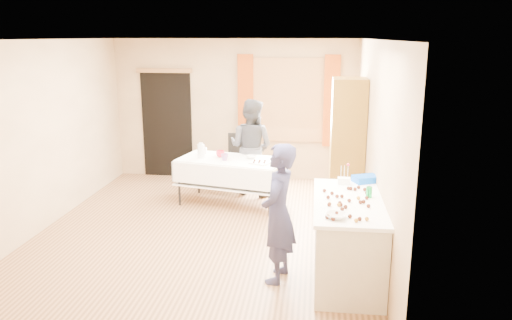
# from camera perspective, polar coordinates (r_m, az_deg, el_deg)

# --- Properties ---
(floor) EXTENTS (4.50, 5.50, 0.02)m
(floor) POSITION_cam_1_polar(r_m,az_deg,el_deg) (7.06, -5.96, -8.14)
(floor) COLOR #9E7047
(floor) RESTS_ON ground
(ceiling) EXTENTS (4.50, 5.50, 0.02)m
(ceiling) POSITION_cam_1_polar(r_m,az_deg,el_deg) (6.55, -6.56, 13.62)
(ceiling) COLOR white
(ceiling) RESTS_ON floor
(wall_back) EXTENTS (4.50, 0.02, 2.60)m
(wall_back) POSITION_cam_1_polar(r_m,az_deg,el_deg) (9.35, -2.46, 5.73)
(wall_back) COLOR tan
(wall_back) RESTS_ON floor
(wall_front) EXTENTS (4.50, 0.02, 2.60)m
(wall_front) POSITION_cam_1_polar(r_m,az_deg,el_deg) (4.13, -14.82, -5.46)
(wall_front) COLOR tan
(wall_front) RESTS_ON floor
(wall_left) EXTENTS (0.02, 5.50, 2.60)m
(wall_left) POSITION_cam_1_polar(r_m,az_deg,el_deg) (7.52, -23.30, 2.56)
(wall_left) COLOR tan
(wall_left) RESTS_ON floor
(wall_right) EXTENTS (0.02, 5.50, 2.60)m
(wall_right) POSITION_cam_1_polar(r_m,az_deg,el_deg) (6.56, 13.39, 1.80)
(wall_right) COLOR tan
(wall_right) RESTS_ON floor
(window_frame) EXTENTS (1.32, 0.06, 1.52)m
(window_frame) POSITION_cam_1_polar(r_m,az_deg,el_deg) (9.18, 3.70, 6.82)
(window_frame) COLOR olive
(window_frame) RESTS_ON wall_back
(window_pane) EXTENTS (1.20, 0.02, 1.40)m
(window_pane) POSITION_cam_1_polar(r_m,az_deg,el_deg) (9.16, 3.70, 6.81)
(window_pane) COLOR white
(window_pane) RESTS_ON wall_back
(curtain_left) EXTENTS (0.28, 0.06, 1.65)m
(curtain_left) POSITION_cam_1_polar(r_m,az_deg,el_deg) (9.20, -1.21, 6.87)
(curtain_left) COLOR #9C4110
(curtain_left) RESTS_ON wall_back
(curtain_right) EXTENTS (0.28, 0.06, 1.65)m
(curtain_right) POSITION_cam_1_polar(r_m,az_deg,el_deg) (9.12, 8.61, 6.65)
(curtain_right) COLOR #9C4110
(curtain_right) RESTS_ON wall_back
(doorway) EXTENTS (0.95, 0.04, 2.00)m
(doorway) POSITION_cam_1_polar(r_m,az_deg,el_deg) (9.66, -10.12, 4.00)
(doorway) COLOR black
(doorway) RESTS_ON floor
(door_lintel) EXTENTS (1.05, 0.06, 0.08)m
(door_lintel) POSITION_cam_1_polar(r_m,az_deg,el_deg) (9.51, -10.44, 10.02)
(door_lintel) COLOR olive
(door_lintel) RESTS_ON wall_back
(cabinet) EXTENTS (0.50, 0.60, 2.04)m
(cabinet) POSITION_cam_1_polar(r_m,az_deg,el_deg) (7.66, 10.37, 1.56)
(cabinet) COLOR brown
(cabinet) RESTS_ON floor
(counter) EXTENTS (0.77, 1.62, 0.91)m
(counter) POSITION_cam_1_polar(r_m,az_deg,el_deg) (5.69, 10.41, -8.90)
(counter) COLOR beige
(counter) RESTS_ON floor
(party_table) EXTENTS (1.82, 1.21, 0.75)m
(party_table) POSITION_cam_1_polar(r_m,az_deg,el_deg) (7.99, -2.83, -1.99)
(party_table) COLOR black
(party_table) RESTS_ON floor
(chair) EXTENTS (0.43, 0.43, 0.97)m
(chair) POSITION_cam_1_polar(r_m,az_deg,el_deg) (8.86, -2.17, -1.43)
(chair) COLOR black
(chair) RESTS_ON floor
(girl) EXTENTS (0.70, 0.58, 1.55)m
(girl) POSITION_cam_1_polar(r_m,az_deg,el_deg) (5.43, 2.57, -6.13)
(girl) COLOR #222146
(girl) RESTS_ON floor
(woman) EXTENTS (1.18, 1.12, 1.63)m
(woman) POSITION_cam_1_polar(r_m,az_deg,el_deg) (8.44, -0.58, 1.49)
(woman) COLOR black
(woman) RESTS_ON floor
(soda_can) EXTENTS (0.08, 0.08, 0.12)m
(soda_can) POSITION_cam_1_polar(r_m,az_deg,el_deg) (5.65, 12.80, -3.60)
(soda_can) COLOR #0E8834
(soda_can) RESTS_ON counter
(mixing_bowl) EXTENTS (0.30, 0.30, 0.05)m
(mixing_bowl) POSITION_cam_1_polar(r_m,az_deg,el_deg) (4.97, 9.14, -6.32)
(mixing_bowl) COLOR white
(mixing_bowl) RESTS_ON counter
(foam_block) EXTENTS (0.15, 0.11, 0.08)m
(foam_block) POSITION_cam_1_polar(r_m,az_deg,el_deg) (6.08, 10.02, -2.38)
(foam_block) COLOR white
(foam_block) RESTS_ON counter
(blue_basket) EXTENTS (0.36, 0.31, 0.08)m
(blue_basket) POSITION_cam_1_polar(r_m,az_deg,el_deg) (6.22, 12.45, -2.13)
(blue_basket) COLOR blue
(blue_basket) RESTS_ON counter
(pitcher) EXTENTS (0.15, 0.15, 0.22)m
(pitcher) POSITION_cam_1_polar(r_m,az_deg,el_deg) (7.99, -6.30, 1.02)
(pitcher) COLOR silver
(pitcher) RESTS_ON party_table
(cup_red) EXTENTS (0.18, 0.18, 0.10)m
(cup_red) POSITION_cam_1_polar(r_m,az_deg,el_deg) (8.03, -4.10, 0.72)
(cup_red) COLOR red
(cup_red) RESTS_ON party_table
(cup_rainbow) EXTENTS (0.13, 0.13, 0.10)m
(cup_rainbow) POSITION_cam_1_polar(r_m,az_deg,el_deg) (7.80, -3.61, 0.33)
(cup_rainbow) COLOR red
(cup_rainbow) RESTS_ON party_table
(small_bowl) EXTENTS (0.28, 0.28, 0.05)m
(small_bowl) POSITION_cam_1_polar(r_m,az_deg,el_deg) (7.92, -0.56, 0.35)
(small_bowl) COLOR white
(small_bowl) RESTS_ON party_table
(pastry_tray) EXTENTS (0.34, 0.30, 0.02)m
(pastry_tray) POSITION_cam_1_polar(r_m,az_deg,el_deg) (7.60, 0.39, -0.34)
(pastry_tray) COLOR white
(pastry_tray) RESTS_ON party_table
(bottle) EXTENTS (0.07, 0.08, 0.15)m
(bottle) POSITION_cam_1_polar(r_m,az_deg,el_deg) (8.28, -5.94, 1.25)
(bottle) COLOR white
(bottle) RESTS_ON party_table
(cake_balls) EXTENTS (0.52, 1.14, 0.04)m
(cake_balls) POSITION_cam_1_polar(r_m,az_deg,el_deg) (5.39, 10.35, -4.77)
(cake_balls) COLOR #3F2314
(cake_balls) RESTS_ON counter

